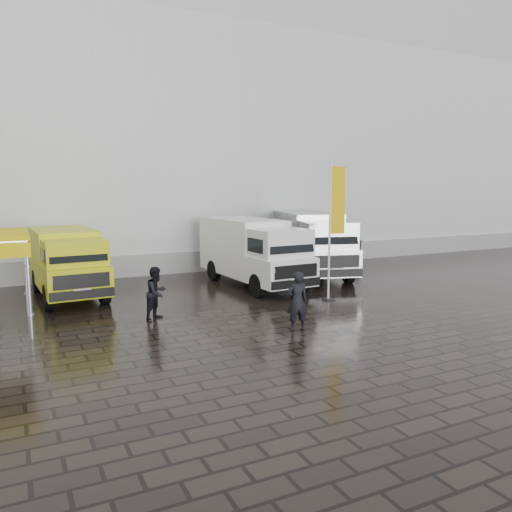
{
  "coord_description": "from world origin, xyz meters",
  "views": [
    {
      "loc": [
        -9.38,
        -14.68,
        4.06
      ],
      "look_at": [
        -1.11,
        2.2,
        1.46
      ],
      "focal_mm": 35.0,
      "sensor_mm": 36.0,
      "label": 1
    }
  ],
  "objects_px": {
    "van_yellow": "(68,264)",
    "van_white": "(253,253)",
    "wheelie_bin": "(353,251)",
    "person_tent": "(157,293)",
    "van_silver": "(312,244)",
    "person_front": "(297,301)",
    "flagpole": "(334,223)"
  },
  "relations": [
    {
      "from": "van_silver",
      "to": "van_white",
      "type": "bearing_deg",
      "value": -147.87
    },
    {
      "from": "wheelie_bin",
      "to": "person_tent",
      "type": "height_order",
      "value": "person_tent"
    },
    {
      "from": "van_yellow",
      "to": "van_white",
      "type": "height_order",
      "value": "van_white"
    },
    {
      "from": "wheelie_bin",
      "to": "van_silver",
      "type": "bearing_deg",
      "value": -165.92
    },
    {
      "from": "van_white",
      "to": "person_tent",
      "type": "bearing_deg",
      "value": -148.61
    },
    {
      "from": "van_yellow",
      "to": "wheelie_bin",
      "type": "relative_size",
      "value": 4.82
    },
    {
      "from": "flagpole",
      "to": "wheelie_bin",
      "type": "height_order",
      "value": "flagpole"
    },
    {
      "from": "wheelie_bin",
      "to": "person_tent",
      "type": "distance_m",
      "value": 14.93
    },
    {
      "from": "person_tent",
      "to": "van_yellow",
      "type": "bearing_deg",
      "value": 78.48
    },
    {
      "from": "van_silver",
      "to": "person_front",
      "type": "height_order",
      "value": "van_silver"
    },
    {
      "from": "van_yellow",
      "to": "flagpole",
      "type": "height_order",
      "value": "flagpole"
    },
    {
      "from": "van_white",
      "to": "wheelie_bin",
      "type": "bearing_deg",
      "value": 22.89
    },
    {
      "from": "van_yellow",
      "to": "person_tent",
      "type": "relative_size",
      "value": 3.29
    },
    {
      "from": "van_silver",
      "to": "person_front",
      "type": "bearing_deg",
      "value": -109.43
    },
    {
      "from": "van_yellow",
      "to": "flagpole",
      "type": "relative_size",
      "value": 1.08
    },
    {
      "from": "van_white",
      "to": "flagpole",
      "type": "bearing_deg",
      "value": -70.02
    },
    {
      "from": "van_silver",
      "to": "person_tent",
      "type": "relative_size",
      "value": 4.05
    },
    {
      "from": "person_front",
      "to": "person_tent",
      "type": "distance_m",
      "value": 4.45
    },
    {
      "from": "wheelie_bin",
      "to": "person_front",
      "type": "bearing_deg",
      "value": -151.68
    },
    {
      "from": "wheelie_bin",
      "to": "van_yellow",
      "type": "bearing_deg",
      "value": 172.34
    },
    {
      "from": "van_silver",
      "to": "wheelie_bin",
      "type": "bearing_deg",
      "value": 48.13
    },
    {
      "from": "van_white",
      "to": "van_silver",
      "type": "bearing_deg",
      "value": 13.41
    },
    {
      "from": "van_yellow",
      "to": "flagpole",
      "type": "distance_m",
      "value": 9.88
    },
    {
      "from": "wheelie_bin",
      "to": "person_front",
      "type": "xyz_separation_m",
      "value": [
        -9.78,
        -10.38,
        0.3
      ]
    },
    {
      "from": "person_front",
      "to": "person_tent",
      "type": "xyz_separation_m",
      "value": [
        -3.23,
        3.05,
        -0.04
      ]
    },
    {
      "from": "van_silver",
      "to": "person_tent",
      "type": "bearing_deg",
      "value": -136.68
    },
    {
      "from": "van_white",
      "to": "van_silver",
      "type": "xyz_separation_m",
      "value": [
        3.53,
        1.04,
        0.07
      ]
    },
    {
      "from": "van_silver",
      "to": "person_front",
      "type": "xyz_separation_m",
      "value": [
        -5.28,
        -7.51,
        -0.58
      ]
    },
    {
      "from": "van_yellow",
      "to": "wheelie_bin",
      "type": "xyz_separation_m",
      "value": [
        15.14,
        2.87,
        -0.69
      ]
    },
    {
      "from": "van_silver",
      "to": "flagpole",
      "type": "height_order",
      "value": "flagpole"
    },
    {
      "from": "van_yellow",
      "to": "wheelie_bin",
      "type": "bearing_deg",
      "value": 7.34
    },
    {
      "from": "flagpole",
      "to": "person_front",
      "type": "xyz_separation_m",
      "value": [
        -3.25,
        -2.93,
        -1.93
      ]
    }
  ]
}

